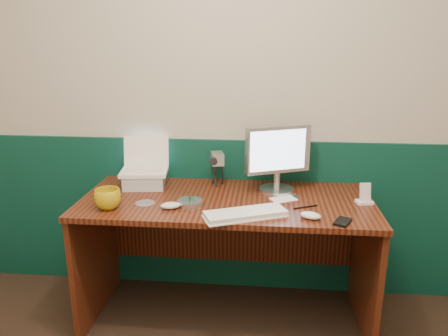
# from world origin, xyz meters

# --- Properties ---
(back_wall) EXTENTS (3.50, 0.04, 2.50)m
(back_wall) POSITION_xyz_m (0.00, 1.75, 1.25)
(back_wall) COLOR #BFB6A1
(back_wall) RESTS_ON ground
(wainscot) EXTENTS (3.48, 0.02, 1.00)m
(wainscot) POSITION_xyz_m (0.00, 1.74, 0.50)
(wainscot) COLOR #08362D
(wainscot) RESTS_ON ground
(desk) EXTENTS (1.60, 0.70, 0.75)m
(desk) POSITION_xyz_m (0.04, 1.38, 0.38)
(desk) COLOR black
(desk) RESTS_ON ground
(laptop_riser) EXTENTS (0.26, 0.23, 0.08)m
(laptop_riser) POSITION_xyz_m (-0.47, 1.54, 0.79)
(laptop_riser) COLOR silver
(laptop_riser) RESTS_ON desk
(laptop) EXTENTS (0.30, 0.24, 0.23)m
(laptop) POSITION_xyz_m (-0.47, 1.54, 0.94)
(laptop) COLOR white
(laptop) RESTS_ON laptop_riser
(monitor) EXTENTS (0.39, 0.25, 0.38)m
(monitor) POSITION_xyz_m (0.31, 1.53, 0.94)
(monitor) COLOR #BBBCC0
(monitor) RESTS_ON desk
(keyboard) EXTENTS (0.42, 0.28, 0.02)m
(keyboard) POSITION_xyz_m (0.15, 1.13, 0.76)
(keyboard) COLOR white
(keyboard) RESTS_ON desk
(mouse_right) EXTENTS (0.12, 0.10, 0.03)m
(mouse_right) POSITION_xyz_m (0.47, 1.14, 0.77)
(mouse_right) COLOR white
(mouse_right) RESTS_ON desk
(mouse_left) EXTENTS (0.12, 0.09, 0.04)m
(mouse_left) POSITION_xyz_m (-0.24, 1.20, 0.77)
(mouse_left) COLOR white
(mouse_left) RESTS_ON desk
(mug) EXTENTS (0.15, 0.15, 0.11)m
(mug) POSITION_xyz_m (-0.56, 1.17, 0.80)
(mug) COLOR gold
(mug) RESTS_ON desk
(camcorder) EXTENTS (0.12, 0.15, 0.20)m
(camcorder) POSITION_xyz_m (-0.04, 1.61, 0.85)
(camcorder) COLOR #BCBDC2
(camcorder) RESTS_ON desk
(cd_spindle) EXTENTS (0.13, 0.13, 0.03)m
(cd_spindle) POSITION_xyz_m (-0.15, 1.27, 0.76)
(cd_spindle) COLOR #B3BDC4
(cd_spindle) RESTS_ON desk
(cd_loose_a) EXTENTS (0.11, 0.11, 0.00)m
(cd_loose_a) POSITION_xyz_m (-0.39, 1.27, 0.75)
(cd_loose_a) COLOR #B3B9C4
(cd_loose_a) RESTS_ON desk
(cd_loose_b) EXTENTS (0.12, 0.12, 0.00)m
(cd_loose_b) POSITION_xyz_m (0.38, 1.45, 0.75)
(cd_loose_b) COLOR #B0B6C0
(cd_loose_b) RESTS_ON desk
(pen) EXTENTS (0.13, 0.07, 0.01)m
(pen) POSITION_xyz_m (0.46, 1.29, 0.75)
(pen) COLOR black
(pen) RESTS_ON desk
(papers) EXTENTS (0.16, 0.15, 0.00)m
(papers) POSITION_xyz_m (0.35, 1.40, 0.75)
(papers) COLOR silver
(papers) RESTS_ON desk
(dock) EXTENTS (0.09, 0.08, 0.02)m
(dock) POSITION_xyz_m (0.78, 1.38, 0.76)
(dock) COLOR white
(dock) RESTS_ON desk
(music_player) EXTENTS (0.06, 0.04, 0.10)m
(music_player) POSITION_xyz_m (0.78, 1.38, 0.81)
(music_player) COLOR silver
(music_player) RESTS_ON dock
(pda) EXTENTS (0.10, 0.12, 0.01)m
(pda) POSITION_xyz_m (0.62, 1.10, 0.76)
(pda) COLOR black
(pda) RESTS_ON desk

